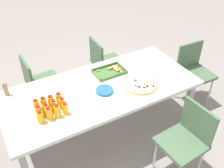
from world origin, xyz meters
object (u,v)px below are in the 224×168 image
party_table (101,92)px  juice_bottle_1 (49,114)px  chair_far_right (104,61)px  chair_end (193,69)px  juice_bottle_5 (46,110)px  snack_tray (111,71)px  juice_bottle_8 (36,106)px  juice_bottle_9 (44,104)px  napkin_stack (154,65)px  cardboard_tube (6,89)px  juice_bottle_3 (65,109)px  juice_bottle_11 (59,99)px  juice_bottle_2 (57,111)px  plate_stack (105,91)px  juice_bottle_0 (40,117)px  chair_near_right (187,137)px  juice_bottle_6 (54,106)px  juice_bottle_10 (51,102)px  fruit_pizza (140,84)px  juice_bottle_4 (39,112)px  chair_far_left (39,81)px  juice_bottle_7 (62,104)px

party_table → juice_bottle_1: size_ratio=14.74×
chair_far_right → chair_end: size_ratio=1.00×
juice_bottle_5 → snack_tray: 0.93m
juice_bottle_8 → juice_bottle_9: (0.07, 0.00, -0.00)m
snack_tray → juice_bottle_5: bearing=-159.1°
napkin_stack → cardboard_tube: (-1.64, 0.27, 0.07)m
juice_bottle_3 → juice_bottle_11: bearing=91.5°
chair_end → juice_bottle_2: juice_bottle_2 is taller
juice_bottle_3 → plate_stack: juice_bottle_3 is taller
juice_bottle_0 → juice_bottle_5: size_ratio=0.98×
chair_near_right → juice_bottle_6: juice_bottle_6 is taller
juice_bottle_0 → juice_bottle_10: juice_bottle_10 is taller
chair_far_right → juice_bottle_0: 1.55m
juice_bottle_5 → fruit_pizza: juice_bottle_5 is taller
juice_bottle_4 → juice_bottle_10: 0.17m
juice_bottle_9 → napkin_stack: 1.38m
juice_bottle_9 → juice_bottle_10: juice_bottle_9 is taller
chair_far_right → juice_bottle_10: juice_bottle_10 is taller
party_table → juice_bottle_2: 0.60m
juice_bottle_2 → juice_bottle_11: bearing=64.6°
juice_bottle_5 → napkin_stack: bearing=8.6°
chair_near_right → chair_end: same height
chair_far_left → plate_stack: (0.48, -0.86, 0.25)m
juice_bottle_1 → juice_bottle_8: juice_bottle_8 is taller
juice_bottle_3 → juice_bottle_8: (-0.22, 0.15, 0.01)m
juice_bottle_5 → juice_bottle_6: bearing=-0.7°
juice_bottle_11 → snack_tray: 0.75m
snack_tray → cardboard_tube: (-1.12, 0.15, 0.06)m
cardboard_tube → snack_tray: bearing=-7.7°
juice_bottle_7 → juice_bottle_11: 0.08m
party_table → chair_far_left: chair_far_left is taller
napkin_stack → snack_tray: bearing=166.8°
chair_far_right → juice_bottle_10: size_ratio=6.11×
juice_bottle_7 → fruit_pizza: 0.86m
juice_bottle_8 → chair_far_left: bearing=75.7°
party_table → juice_bottle_5: (-0.63, -0.13, 0.13)m
juice_bottle_1 → napkin_stack: size_ratio=0.93×
juice_bottle_4 → juice_bottle_9: (0.07, 0.08, 0.00)m
cardboard_tube → chair_far_right: bearing=17.9°
party_table → chair_far_left: size_ratio=2.49×
juice_bottle_2 → juice_bottle_6: (-0.00, 0.07, 0.00)m
chair_end → juice_bottle_5: bearing=6.7°
juice_bottle_10 → juice_bottle_3: bearing=-62.2°
chair_end → juice_bottle_4: (-2.10, -0.16, 0.30)m
juice_bottle_6 → chair_far_right: bearing=42.3°
juice_bottle_0 → fruit_pizza: bearing=1.6°
juice_bottle_5 → party_table: bearing=11.3°
party_table → juice_bottle_0: 0.74m
juice_bottle_6 → fruit_pizza: size_ratio=0.40×
chair_far_right → juice_bottle_3: size_ratio=6.32×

